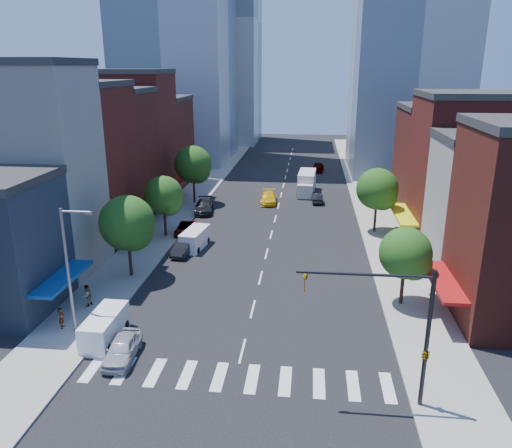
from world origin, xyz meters
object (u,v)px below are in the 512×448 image
Objects in this scene: traffic_car_oncoming at (317,198)px; parked_car_rear at (204,207)px; parked_car_third at (186,229)px; box_truck at (307,183)px; parked_car_front at (122,348)px; pedestrian_far at (87,296)px; taxi at (268,198)px; traffic_car_far at (318,167)px; parked_car_second at (184,247)px; cargo_van_near at (104,328)px; pedestrian_near at (61,318)px; cargo_van_far at (195,239)px.

parked_car_rear is at bearing 20.90° from traffic_car_oncoming.
parked_car_third is 24.27m from box_truck.
pedestrian_far reaches higher than parked_car_front.
taxi is 23.44m from traffic_car_far.
parked_car_front is 46.61m from box_truck.
traffic_car_far is (13.69, 42.65, 0.12)m from parked_car_second.
cargo_van_near reaches higher than pedestrian_near.
parked_car_second is at bearing 179.26° from pedestrian_far.
parked_car_rear is (-1.07, 14.77, 0.07)m from parked_car_second.
box_truck is 45.35m from pedestrian_near.
cargo_van_near is at bearing 132.19° from parked_car_front.
parked_car_rear is at bearing -20.35° from pedestrian_near.
pedestrian_far is (-16.45, -38.68, -0.45)m from box_truck.
taxi is at bearing 77.31° from parked_car_second.
traffic_car_oncoming is at bearing 69.24° from cargo_van_near.
parked_car_third is 39.52m from traffic_car_far.
parked_car_second is 0.84× the size of taxi.
cargo_van_near is 5.69m from pedestrian_far.
cargo_van_near reaches higher than pedestrian_far.
pedestrian_far is (-4.62, -12.19, 0.31)m from parked_car_second.
cargo_van_near reaches higher than parked_car_third.
traffic_car_far is 0.62× the size of box_truck.
pedestrian_near reaches higher than traffic_car_oncoming.
parked_car_third is 0.58× the size of box_truck.
parked_car_rear is 3.45× the size of pedestrian_near.
parked_car_rear is 1.16× the size of cargo_van_near.
box_truck is at bearing 71.64° from parked_car_second.
parked_car_third is at bearing -170.29° from pedestrian_far.
parked_car_front is at bearing -82.15° from parked_car_second.
parked_car_second is 0.89× the size of traffic_car_far.
parked_car_front is at bearing -82.77° from cargo_van_far.
parked_car_front reaches higher than parked_car_third.
parked_car_second is (-0.70, 18.78, -0.03)m from parked_car_front.
traffic_car_oncoming is at bearing 42.66° from parked_car_third.
pedestrian_far reaches higher than pedestrian_near.
taxi is (6.04, 39.04, 0.01)m from parked_car_front.
parked_car_third is at bearing 42.66° from traffic_car_oncoming.
pedestrian_far is (-11.36, -32.45, 0.27)m from taxi.
taxi is at bearing 77.60° from traffic_car_far.
taxi is 8.07m from box_truck.
parked_car_front is 6.45m from pedestrian_near.
cargo_van_far is at bearing 86.65° from parked_car_front.
cargo_van_near is 1.17× the size of traffic_car_oncoming.
parked_car_rear reaches higher than parked_car_second.
parked_car_third is 0.85× the size of parked_car_rear.
traffic_car_far is 61.20m from pedestrian_near.
cargo_van_near reaches higher than taxi.
parked_car_front is 33.59m from parked_car_rear.
parked_car_front is 2.81m from cargo_van_near.
pedestrian_near is at bearing 77.12° from traffic_car_far.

